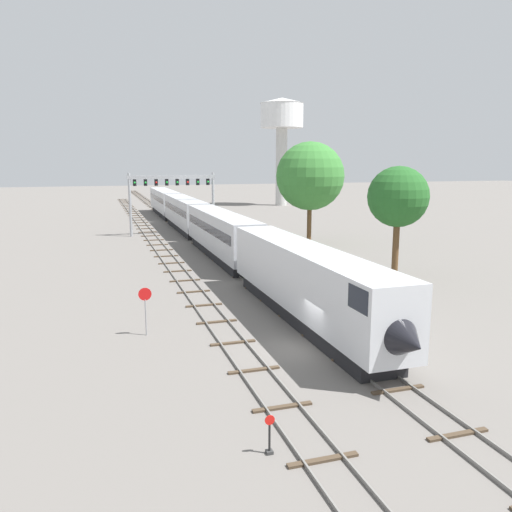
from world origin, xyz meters
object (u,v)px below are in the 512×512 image
object	(u,v)px
passenger_train	(199,221)
switch_stand	(270,440)
trackside_tree_left	(310,176)
water_tower	(282,122)
stop_sign	(145,305)
trackside_tree_mid	(398,197)
signal_gantry	(172,189)

from	to	relation	value
passenger_train	switch_stand	bearing A→B (deg)	-98.35
trackside_tree_left	water_tower	bearing A→B (deg)	73.36
passenger_train	trackside_tree_left	size ratio (longest dim) A/B	7.30
switch_stand	passenger_train	bearing A→B (deg)	81.65
stop_sign	trackside_tree_mid	world-z (taller)	trackside_tree_mid
signal_gantry	switch_stand	distance (m)	56.17
signal_gantry	stop_sign	xyz separation A→B (m)	(-7.75, -41.73, -4.49)
switch_stand	stop_sign	world-z (taller)	stop_sign
water_tower	switch_stand	bearing A→B (deg)	-110.42
signal_gantry	trackside_tree_mid	world-z (taller)	trackside_tree_mid
passenger_train	stop_sign	world-z (taller)	passenger_train
switch_stand	trackside_tree_mid	world-z (taller)	trackside_tree_mid
trackside_tree_left	switch_stand	bearing A→B (deg)	-114.90
water_tower	trackside_tree_mid	distance (m)	76.72
water_tower	stop_sign	size ratio (longest dim) A/B	8.42
passenger_train	water_tower	world-z (taller)	water_tower
signal_gantry	water_tower	xyz separation A→B (m)	(31.24, 41.31, 12.65)
water_tower	trackside_tree_left	world-z (taller)	water_tower
switch_stand	trackside_tree_mid	xyz separation A→B (m)	(19.57, 23.01, 6.53)
stop_sign	trackside_tree_mid	xyz separation A→B (m)	(22.47, 9.09, 5.18)
signal_gantry	trackside_tree_left	bearing A→B (deg)	-39.99
water_tower	trackside_tree_left	size ratio (longest dim) A/B	1.94
passenger_train	trackside_tree_mid	world-z (taller)	trackside_tree_mid
water_tower	passenger_train	bearing A→B (deg)	-120.82
trackside_tree_left	stop_sign	bearing A→B (deg)	-128.18
switch_stand	stop_sign	distance (m)	14.28
trackside_tree_left	trackside_tree_mid	world-z (taller)	trackside_tree_left
signal_gantry	water_tower	bearing A→B (deg)	52.90
signal_gantry	trackside_tree_left	world-z (taller)	trackside_tree_left
stop_sign	trackside_tree_left	size ratio (longest dim) A/B	0.23
switch_stand	trackside_tree_left	xyz separation A→B (m)	(19.95, 42.98, 7.78)
passenger_train	stop_sign	xyz separation A→B (m)	(-10.00, -34.46, -0.73)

